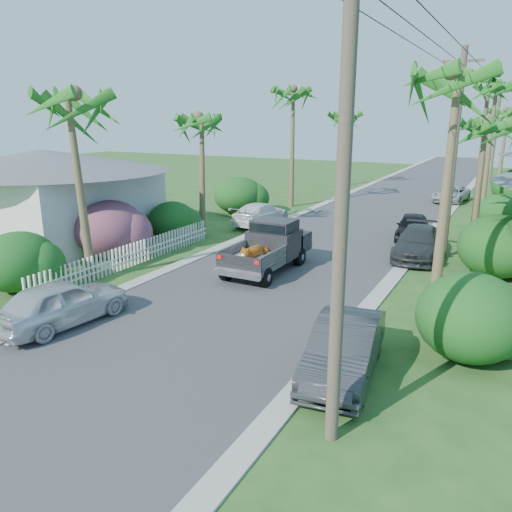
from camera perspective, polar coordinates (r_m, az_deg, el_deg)
The scene contains 32 objects.
ground at distance 14.63m, azimuth -10.00°, elevation -9.65°, with size 120.00×120.00×0.00m, color #254E1D.
road at distance 36.81m, azimuth 14.58°, elevation 5.47°, with size 8.00×100.00×0.02m, color #38383A.
curb_left at distance 38.01m, azimuth 8.25°, elevation 6.15°, with size 0.60×100.00×0.06m, color #A5A39E.
curb_right at distance 36.08m, azimuth 21.23°, elevation 4.75°, with size 0.60×100.00×0.06m, color #A5A39E.
pickup_truck at distance 20.79m, azimuth 1.74°, elevation 1.20°, with size 1.98×5.12×2.06m.
parked_car_rn at distance 12.62m, azimuth 10.05°, elevation -10.42°, with size 1.48×4.24×1.40m, color #2E2F33.
parked_car_rm at distance 23.72m, azimuth 18.01°, elevation 1.43°, with size 1.91×4.69×1.36m, color #2D3032.
parked_car_rf at distance 27.26m, azimuth 17.44°, elevation 3.19°, with size 1.54×3.84×1.31m, color black.
parked_car_rd at distance 40.35m, azimuth 21.41°, elevation 6.60°, with size 1.97×4.28×1.19m, color silver.
parked_car_ln at distance 16.38m, azimuth -21.29°, elevation -5.02°, with size 1.69×4.19×1.43m, color silver.
parked_car_lf at distance 29.41m, azimuth 0.53°, elevation 4.81°, with size 1.86×4.57×1.33m, color white.
palm_l_a at distance 19.72m, azimuth -20.38°, elevation 16.87°, with size 4.40×4.40×8.20m.
palm_l_b at distance 26.96m, azimuth -6.36°, elevation 15.46°, with size 4.40×4.40×7.40m.
palm_l_c at distance 35.39m, azimuth 4.30°, elevation 18.39°, with size 4.40×4.40×9.20m.
palm_l_d at distance 46.73m, azimuth 9.86°, elevation 15.73°, with size 4.40×4.40×7.70m.
palm_r_a at distance 16.49m, azimuth 22.11°, elevation 18.85°, with size 4.40×4.40×8.70m.
palm_r_b at distance 25.38m, azimuth 24.85°, elevation 13.71°, with size 4.40×4.40×7.20m.
palm_r_c at distance 36.43m, azimuth 25.83°, elevation 17.18°, with size 4.40×4.40×9.40m.
palm_r_d at distance 50.36m, azimuth 26.84°, elevation 14.65°, with size 4.40×4.40×8.00m.
shrub_l_a at distance 20.11m, azimuth -25.51°, elevation -0.59°, with size 2.60×2.86×2.20m, color #15491B.
shrub_l_b at distance 23.45m, azimuth -16.31°, elevation 2.97°, with size 3.00×3.30×2.60m, color #C31B7D.
shrub_l_c at distance 26.21m, azimuth -9.57°, elevation 4.00°, with size 2.40×2.64×2.00m, color #15491B.
shrub_l_d at distance 33.06m, azimuth -1.96°, elevation 6.95°, with size 3.20×3.52×2.40m, color #15491B.
shrub_r_a at distance 14.26m, azimuth 23.34°, elevation -6.41°, with size 2.80×3.08×2.30m, color #15491B.
shrub_r_b at distance 21.89m, azimuth 25.85°, elevation 1.00°, with size 3.00×3.30×2.50m, color #15491B.
shrub_r_c at distance 30.76m, azimuth 26.12°, elevation 4.42°, with size 2.60×2.86×2.10m, color #15491B.
picket_fence at distance 22.08m, azimuth -13.68°, elevation 0.25°, with size 0.10×11.00×1.00m, color white.
house_left at distance 27.77m, azimuth -22.80°, elevation 6.00°, with size 9.00×8.00×4.60m.
utility_pole_a at distance 8.90m, azimuth 9.77°, elevation 5.11°, with size 1.60×0.26×9.00m.
utility_pole_b at distance 23.53m, azimuth 21.67°, elevation 10.69°, with size 1.60×0.26×9.00m.
utility_pole_c at distance 38.45m, azimuth 24.46°, elevation 11.91°, with size 1.60×0.26×9.00m.
utility_pole_d at distance 53.41m, azimuth 25.69°, elevation 12.44°, with size 1.60×0.26×9.00m.
Camera 1 is at (8.32, -10.32, 6.19)m, focal length 35.00 mm.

